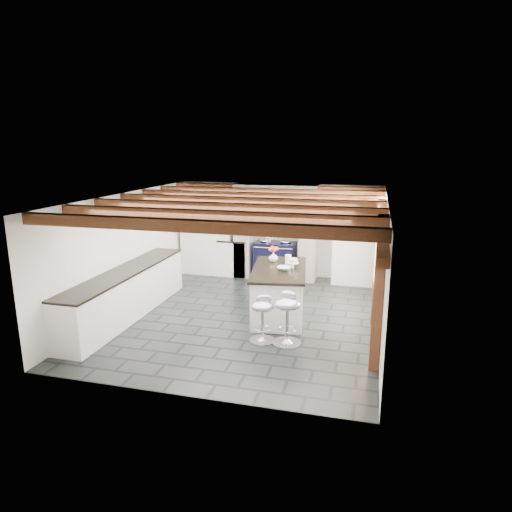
% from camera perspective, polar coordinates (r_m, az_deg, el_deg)
% --- Properties ---
extents(ground, '(6.00, 6.00, 0.00)m').
position_cam_1_polar(ground, '(8.92, -1.28, -7.44)').
color(ground, black).
rests_on(ground, ground).
extents(room_shell, '(6.00, 6.03, 6.00)m').
position_cam_1_polar(room_shell, '(10.08, -2.45, 1.39)').
color(room_shell, white).
rests_on(room_shell, ground).
extents(range_cooker, '(1.00, 0.63, 0.99)m').
position_cam_1_polar(range_cooker, '(11.25, 2.43, -0.42)').
color(range_cooker, black).
rests_on(range_cooker, ground).
extents(kitchen_island, '(1.25, 2.02, 1.25)m').
position_cam_1_polar(kitchen_island, '(8.79, 2.90, -4.44)').
color(kitchen_island, white).
rests_on(kitchen_island, ground).
extents(bar_stool_near, '(0.54, 0.54, 0.90)m').
position_cam_1_polar(bar_stool_near, '(7.53, 3.96, -7.04)').
color(bar_stool_near, silver).
rests_on(bar_stool_near, ground).
extents(bar_stool_far, '(0.50, 0.50, 0.80)m').
position_cam_1_polar(bar_stool_far, '(7.63, 0.81, -7.19)').
color(bar_stool_far, silver).
rests_on(bar_stool_far, ground).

